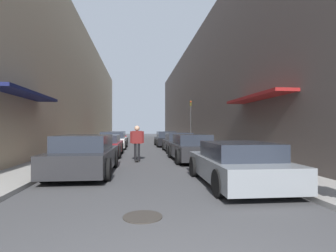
% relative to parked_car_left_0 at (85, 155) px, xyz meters
% --- Properties ---
extents(ground, '(107.56, 107.56, 0.00)m').
position_rel_parked_car_left_0_xyz_m(ground, '(2.19, 12.41, -0.65)').
color(ground, '#424244').
extents(curb_strip_left, '(1.80, 48.89, 0.12)m').
position_rel_parked_car_left_0_xyz_m(curb_strip_left, '(-2.02, 17.30, -0.59)').
color(curb_strip_left, gray).
rests_on(curb_strip_left, ground).
extents(curb_strip_right, '(1.80, 48.89, 0.12)m').
position_rel_parked_car_left_0_xyz_m(curb_strip_right, '(6.39, 17.30, -0.59)').
color(curb_strip_right, gray).
rests_on(curb_strip_right, ground).
extents(building_row_left, '(4.90, 48.89, 10.79)m').
position_rel_parked_car_left_0_xyz_m(building_row_left, '(-4.91, 17.30, 4.75)').
color(building_row_left, tan).
rests_on(building_row_left, ground).
extents(building_row_right, '(4.90, 48.89, 10.50)m').
position_rel_parked_car_left_0_xyz_m(building_row_right, '(9.29, 17.30, 4.60)').
color(building_row_right, '#564C47').
rests_on(building_row_right, ground).
extents(parked_car_left_0, '(1.97, 4.46, 1.34)m').
position_rel_parked_car_left_0_xyz_m(parked_car_left_0, '(0.00, 0.00, 0.00)').
color(parked_car_left_0, '#232326').
rests_on(parked_car_left_0, ground).
extents(parked_car_left_1, '(2.04, 4.68, 1.20)m').
position_rel_parked_car_left_0_xyz_m(parked_car_left_1, '(-0.09, 5.91, -0.06)').
color(parked_car_left_1, maroon).
rests_on(parked_car_left_1, ground).
extents(parked_car_left_2, '(2.08, 4.53, 1.30)m').
position_rel_parked_car_left_0_xyz_m(parked_car_left_2, '(-0.05, 11.50, -0.02)').
color(parked_car_left_2, silver).
rests_on(parked_car_left_2, ground).
extents(parked_car_left_3, '(2.00, 4.43, 1.29)m').
position_rel_parked_car_left_0_xyz_m(parked_car_left_3, '(-0.16, 16.86, -0.02)').
color(parked_car_left_3, maroon).
rests_on(parked_car_left_3, ground).
extents(parked_car_right_0, '(2.04, 4.26, 1.19)m').
position_rel_parked_car_left_0_xyz_m(parked_car_right_0, '(4.54, -2.24, -0.07)').
color(parked_car_right_0, gray).
rests_on(parked_car_right_0, ground).
extents(parked_car_right_1, '(1.85, 4.23, 1.28)m').
position_rel_parked_car_left_0_xyz_m(parked_car_right_1, '(4.36, 3.11, -0.03)').
color(parked_car_right_1, '#232326').
rests_on(parked_car_right_1, ground).
extents(parked_car_right_2, '(1.90, 4.09, 1.29)m').
position_rel_parked_car_left_0_xyz_m(parked_car_right_2, '(4.53, 8.04, -0.04)').
color(parked_car_right_2, '#232326').
rests_on(parked_car_right_2, ground).
extents(parked_car_right_3, '(1.86, 4.53, 1.30)m').
position_rel_parked_car_left_0_xyz_m(parked_car_right_3, '(4.33, 13.76, -0.03)').
color(parked_car_right_3, black).
rests_on(parked_car_right_3, ground).
extents(skateboarder, '(0.65, 0.78, 1.70)m').
position_rel_parked_car_left_0_xyz_m(skateboarder, '(1.77, 3.22, 0.40)').
color(skateboarder, black).
rests_on(skateboarder, ground).
extents(manhole_cover, '(0.70, 0.70, 0.02)m').
position_rel_parked_car_left_0_xyz_m(manhole_cover, '(1.86, -4.61, -0.64)').
color(manhole_cover, '#332D28').
rests_on(manhole_cover, ground).
extents(traffic_light, '(0.16, 0.22, 3.79)m').
position_rel_parked_car_left_0_xyz_m(traffic_light, '(6.25, 12.26, 1.79)').
color(traffic_light, '#2D2D2D').
rests_on(traffic_light, curb_strip_right).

